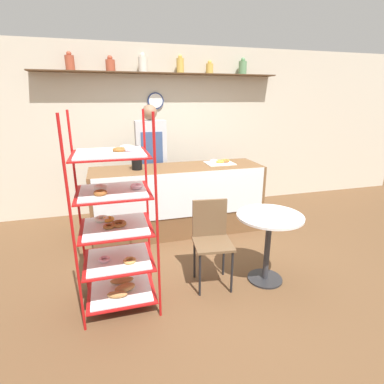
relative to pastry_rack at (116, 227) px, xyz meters
The scene contains 9 objects.
ground_plane 1.23m from the pastry_rack, 19.15° to the left, with size 14.00×14.00×0.00m, color brown.
back_wall 2.77m from the pastry_rack, 70.49° to the left, with size 10.00×0.30×2.70m.
display_counter 1.72m from the pastry_rack, 57.86° to the left, with size 2.40×0.71×0.96m.
pastry_rack is the anchor object (origin of this frame).
person_worker 2.08m from the pastry_rack, 72.62° to the left, with size 0.45×0.23×1.79m.
cafe_table 1.53m from the pastry_rack, ahead, with size 0.67×0.67×0.75m.
cafe_chair 0.97m from the pastry_rack, ahead, with size 0.42×0.42×0.89m.
coffee_carafe 1.53m from the pastry_rack, 76.56° to the left, with size 0.14×0.14×0.32m.
donut_tray_counter 2.19m from the pastry_rack, 44.29° to the left, with size 0.40×0.34×0.05m.
Camera 1 is at (-0.93, -2.86, 1.87)m, focal length 28.00 mm.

